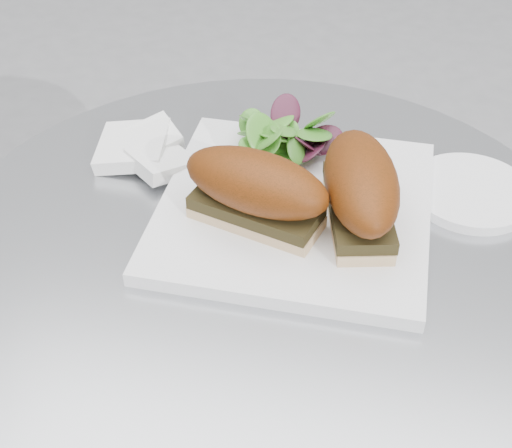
{
  "coord_description": "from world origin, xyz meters",
  "views": [
    {
      "loc": [
        0.09,
        -0.53,
        1.22
      ],
      "look_at": [
        -0.01,
        -0.01,
        0.77
      ],
      "focal_mm": 50.0,
      "sensor_mm": 36.0,
      "label": 1
    }
  ],
  "objects": [
    {
      "name": "table",
      "position": [
        0.0,
        0.0,
        0.49
      ],
      "size": [
        0.7,
        0.7,
        0.73
      ],
      "color": "#B6B8BE",
      "rests_on": "ground"
    },
    {
      "name": "sandwich_right",
      "position": [
        0.09,
        0.04,
        0.79
      ],
      "size": [
        0.11,
        0.17,
        0.08
      ],
      "rotation": [
        0.0,
        0.0,
        -1.35
      ],
      "color": "#DAB688",
      "rests_on": "plate"
    },
    {
      "name": "salad",
      "position": [
        -0.01,
        0.15,
        0.77
      ],
      "size": [
        0.11,
        0.11,
        0.05
      ],
      "primitive_type": null,
      "color": "green",
      "rests_on": "plate"
    },
    {
      "name": "napkin",
      "position": [
        -0.16,
        0.12,
        0.74
      ],
      "size": [
        0.13,
        0.13,
        0.02
      ],
      "primitive_type": null,
      "rotation": [
        0.0,
        0.0,
        -0.2
      ],
      "color": "white",
      "rests_on": "table"
    },
    {
      "name": "sandwich_left",
      "position": [
        -0.01,
        0.02,
        0.79
      ],
      "size": [
        0.17,
        0.11,
        0.08
      ],
      "rotation": [
        0.0,
        0.0,
        -0.29
      ],
      "color": "#DAB688",
      "rests_on": "plate"
    },
    {
      "name": "saucer",
      "position": [
        0.21,
        0.13,
        0.74
      ],
      "size": [
        0.14,
        0.14,
        0.01
      ],
      "primitive_type": "cylinder",
      "color": "white",
      "rests_on": "table"
    },
    {
      "name": "plate",
      "position": [
        0.02,
        0.06,
        0.74
      ],
      "size": [
        0.29,
        0.29,
        0.02
      ],
      "primitive_type": "cube",
      "rotation": [
        0.0,
        0.0,
        -0.02
      ],
      "color": "white",
      "rests_on": "table"
    }
  ]
}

